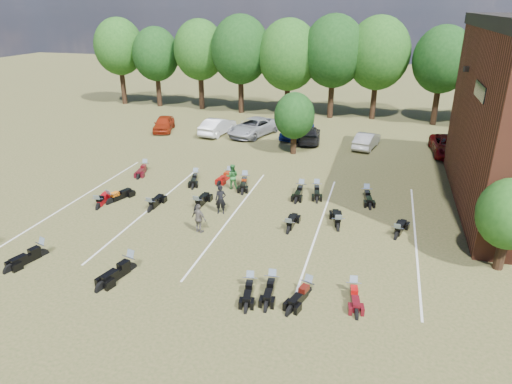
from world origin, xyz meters
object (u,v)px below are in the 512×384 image
(person_black, at_px, (221,200))
(motorcycle_3, at_px, (250,289))
(car_0, at_px, (164,124))
(person_grey, at_px, (199,219))
(car_4, at_px, (297,130))
(motorcycle_14, at_px, (145,171))
(motorcycle_7, at_px, (99,208))
(person_green, at_px, (232,176))

(person_black, xyz_separation_m, motorcycle_3, (3.78, -6.80, -0.86))
(car_0, bearing_deg, person_grey, -74.84)
(car_4, distance_m, motorcycle_14, 14.69)
(car_4, relative_size, person_grey, 2.76)
(car_0, distance_m, motorcycle_7, 17.88)
(car_0, xyz_separation_m, motorcycle_14, (3.80, -10.68, -0.69))
(car_0, xyz_separation_m, motorcycle_7, (4.33, -17.33, -0.69))
(car_0, relative_size, person_grey, 2.51)
(car_4, distance_m, person_black, 17.05)
(motorcycle_7, height_order, motorcycle_14, motorcycle_7)
(motorcycle_14, bearing_deg, car_4, 41.45)
(car_0, bearing_deg, motorcycle_3, -72.20)
(person_grey, height_order, motorcycle_7, person_grey)
(person_green, relative_size, motorcycle_3, 0.82)
(person_grey, bearing_deg, motorcycle_14, -26.44)
(car_4, distance_m, person_grey, 19.62)
(person_green, distance_m, person_grey, 6.39)
(car_0, xyz_separation_m, motorcycle_3, (15.36, -22.82, -0.69))
(person_grey, relative_size, motorcycle_7, 0.73)
(person_black, relative_size, person_green, 1.02)
(motorcycle_7, bearing_deg, motorcycle_14, -96.71)
(car_4, height_order, motorcycle_3, car_4)
(person_grey, distance_m, motorcycle_14, 10.92)
(car_4, xyz_separation_m, motorcycle_14, (-8.88, -11.68, -0.76))
(motorcycle_14, bearing_deg, person_black, -45.74)
(person_black, height_order, motorcycle_7, person_black)
(person_black, xyz_separation_m, motorcycle_7, (-7.24, -1.32, -0.86))
(car_0, relative_size, motorcycle_3, 1.99)
(car_0, distance_m, person_black, 19.76)
(person_grey, bearing_deg, car_0, -38.66)
(person_green, xyz_separation_m, motorcycle_3, (4.37, -10.62, -0.84))
(car_4, height_order, person_green, person_green)
(car_4, xyz_separation_m, person_grey, (-1.38, -19.57, 0.05))
(car_0, bearing_deg, car_4, -11.64)
(person_green, relative_size, motorcycle_7, 0.76)
(person_grey, height_order, motorcycle_3, person_grey)
(motorcycle_3, bearing_deg, person_black, 108.90)
(car_4, bearing_deg, person_grey, -79.13)
(person_black, height_order, motorcycle_14, person_black)
(person_black, xyz_separation_m, person_green, (-0.59, 3.82, -0.02))
(car_4, distance_m, motorcycle_7, 20.16)
(car_0, relative_size, car_4, 0.91)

